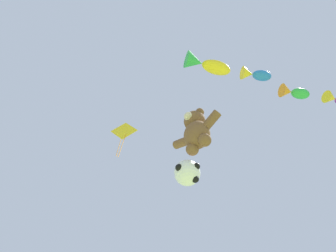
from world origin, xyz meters
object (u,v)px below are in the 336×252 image
soccer_ball_kite (187,173)px  diamond_kite (124,132)px  fish_kite_cobalt (255,75)px  fish_kite_emerald (293,92)px  teddy_bear_kite (196,130)px  fish_kite_goldfin (205,64)px

soccer_ball_kite → diamond_kite: (-3.20, -1.28, 4.62)m
soccer_ball_kite → fish_kite_cobalt: (3.87, 1.38, 5.42)m
fish_kite_emerald → diamond_kite: (-7.97, -4.90, -0.72)m
teddy_bear_kite → fish_kite_goldfin: (1.60, -0.67, 3.41)m
diamond_kite → teddy_bear_kite: bearing=14.3°
fish_kite_goldfin → diamond_kite: 5.68m
fish_kite_cobalt → fish_kite_emerald: bearing=68.2°
teddy_bear_kite → soccer_ball_kite: (-0.85, 0.25, -1.71)m
fish_kite_cobalt → teddy_bear_kite: bearing=-151.6°
teddy_bear_kite → fish_kite_goldfin: 3.82m
teddy_bear_kite → soccer_ball_kite: 1.93m
teddy_bear_kite → fish_kite_emerald: 6.60m
fish_kite_goldfin → fish_kite_emerald: bearing=63.0°
fish_kite_goldfin → fish_kite_cobalt: fish_kite_cobalt is taller
soccer_ball_kite → fish_kite_cobalt: bearing=19.7°
teddy_bear_kite → diamond_kite: diamond_kite is taller
fish_kite_emerald → fish_kite_goldfin: bearing=-117.0°
teddy_bear_kite → fish_kite_cobalt: fish_kite_cobalt is taller
fish_kite_goldfin → fish_kite_cobalt: 2.72m
fish_kite_cobalt → diamond_kite: (-7.07, -2.66, -0.80)m
fish_kite_emerald → fish_kite_cobalt: bearing=-111.8°
fish_kite_goldfin → diamond_kite: bearing=-176.4°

